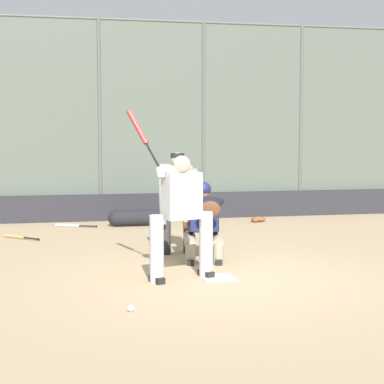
{
  "coord_description": "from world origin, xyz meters",
  "views": [
    {
      "loc": [
        2.01,
        8.05,
        1.89
      ],
      "look_at": [
        0.15,
        -1.0,
        1.05
      ],
      "focal_mm": 60.0,
      "sensor_mm": 36.0,
      "label": 1
    }
  ],
  "objects_px": {
    "spare_bat_third_base_side": "(17,237)",
    "umpire_home": "(177,200)",
    "equipment_bag_dugout_side": "(138,218)",
    "fielding_glove_on_dirt": "(258,219)",
    "catcher_behind_plate": "(204,221)",
    "baseball_loose": "(131,308)",
    "spare_bat_by_padding": "(71,226)",
    "batter_at_plate": "(181,212)"
  },
  "relations": [
    {
      "from": "umpire_home",
      "to": "spare_bat_third_base_side",
      "type": "height_order",
      "value": "umpire_home"
    },
    {
      "from": "catcher_behind_plate",
      "to": "equipment_bag_dugout_side",
      "type": "height_order",
      "value": "catcher_behind_plate"
    },
    {
      "from": "catcher_behind_plate",
      "to": "equipment_bag_dugout_side",
      "type": "xyz_separation_m",
      "value": [
        0.5,
        -3.93,
        -0.45
      ]
    },
    {
      "from": "spare_bat_by_padding",
      "to": "spare_bat_third_base_side",
      "type": "distance_m",
      "value": 1.59
    },
    {
      "from": "spare_bat_third_base_side",
      "to": "fielding_glove_on_dirt",
      "type": "height_order",
      "value": "fielding_glove_on_dirt"
    },
    {
      "from": "catcher_behind_plate",
      "to": "fielding_glove_on_dirt",
      "type": "height_order",
      "value": "catcher_behind_plate"
    },
    {
      "from": "batter_at_plate",
      "to": "spare_bat_third_base_side",
      "type": "bearing_deg",
      "value": -75.68
    },
    {
      "from": "spare_bat_by_padding",
      "to": "umpire_home",
      "type": "bearing_deg",
      "value": 139.09
    },
    {
      "from": "fielding_glove_on_dirt",
      "to": "equipment_bag_dugout_side",
      "type": "bearing_deg",
      "value": 1.04
    },
    {
      "from": "spare_bat_by_padding",
      "to": "batter_at_plate",
      "type": "bearing_deg",
      "value": 127.63
    },
    {
      "from": "baseball_loose",
      "to": "spare_bat_third_base_side",
      "type": "bearing_deg",
      "value": -73.9
    },
    {
      "from": "catcher_behind_plate",
      "to": "umpire_home",
      "type": "relative_size",
      "value": 0.74
    },
    {
      "from": "spare_bat_by_padding",
      "to": "baseball_loose",
      "type": "distance_m",
      "value": 6.49
    },
    {
      "from": "equipment_bag_dugout_side",
      "to": "umpire_home",
      "type": "bearing_deg",
      "value": 94.28
    },
    {
      "from": "batter_at_plate",
      "to": "fielding_glove_on_dirt",
      "type": "distance_m",
      "value": 5.75
    },
    {
      "from": "baseball_loose",
      "to": "equipment_bag_dugout_side",
      "type": "height_order",
      "value": "equipment_bag_dugout_side"
    },
    {
      "from": "spare_bat_third_base_side",
      "to": "fielding_glove_on_dirt",
      "type": "xyz_separation_m",
      "value": [
        -4.94,
        -1.23,
        0.02
      ]
    },
    {
      "from": "fielding_glove_on_dirt",
      "to": "equipment_bag_dugout_side",
      "type": "relative_size",
      "value": 0.26
    },
    {
      "from": "fielding_glove_on_dirt",
      "to": "equipment_bag_dugout_side",
      "type": "xyz_separation_m",
      "value": [
        2.59,
        0.05,
        0.11
      ]
    },
    {
      "from": "spare_bat_by_padding",
      "to": "spare_bat_third_base_side",
      "type": "xyz_separation_m",
      "value": [
        0.97,
        1.26,
        0.0
      ]
    },
    {
      "from": "spare_bat_by_padding",
      "to": "spare_bat_third_base_side",
      "type": "relative_size",
      "value": 1.26
    },
    {
      "from": "batter_at_plate",
      "to": "equipment_bag_dugout_side",
      "type": "height_order",
      "value": "batter_at_plate"
    },
    {
      "from": "spare_bat_third_base_side",
      "to": "catcher_behind_plate",
      "type": "bearing_deg",
      "value": 178.75
    },
    {
      "from": "spare_bat_third_base_side",
      "to": "fielding_glove_on_dirt",
      "type": "bearing_deg",
      "value": -123.28
    },
    {
      "from": "baseball_loose",
      "to": "equipment_bag_dugout_side",
      "type": "distance_m",
      "value": 6.45
    },
    {
      "from": "catcher_behind_plate",
      "to": "equipment_bag_dugout_side",
      "type": "distance_m",
      "value": 3.99
    },
    {
      "from": "spare_bat_third_base_side",
      "to": "spare_bat_by_padding",
      "type": "bearing_deg",
      "value": -84.94
    },
    {
      "from": "batter_at_plate",
      "to": "spare_bat_by_padding",
      "type": "distance_m",
      "value": 5.32
    },
    {
      "from": "spare_bat_third_base_side",
      "to": "umpire_home",
      "type": "bearing_deg",
      "value": -175.28
    },
    {
      "from": "fielding_glove_on_dirt",
      "to": "catcher_behind_plate",
      "type": "bearing_deg",
      "value": 62.28
    },
    {
      "from": "umpire_home",
      "to": "equipment_bag_dugout_side",
      "type": "distance_m",
      "value": 3.29
    },
    {
      "from": "spare_bat_by_padding",
      "to": "equipment_bag_dugout_side",
      "type": "relative_size",
      "value": 0.68
    },
    {
      "from": "catcher_behind_plate",
      "to": "fielding_glove_on_dirt",
      "type": "relative_size",
      "value": 3.65
    },
    {
      "from": "spare_bat_third_base_side",
      "to": "baseball_loose",
      "type": "height_order",
      "value": "baseball_loose"
    },
    {
      "from": "umpire_home",
      "to": "spare_bat_third_base_side",
      "type": "relative_size",
      "value": 2.41
    },
    {
      "from": "spare_bat_third_base_side",
      "to": "equipment_bag_dugout_side",
      "type": "xyz_separation_m",
      "value": [
        -2.35,
        -1.18,
        0.14
      ]
    },
    {
      "from": "batter_at_plate",
      "to": "umpire_home",
      "type": "relative_size",
      "value": 1.38
    },
    {
      "from": "umpire_home",
      "to": "fielding_glove_on_dirt",
      "type": "height_order",
      "value": "umpire_home"
    },
    {
      "from": "batter_at_plate",
      "to": "umpire_home",
      "type": "xyz_separation_m",
      "value": [
        -0.28,
        -1.8,
        -0.02
      ]
    },
    {
      "from": "umpire_home",
      "to": "equipment_bag_dugout_side",
      "type": "bearing_deg",
      "value": -84.51
    },
    {
      "from": "fielding_glove_on_dirt",
      "to": "equipment_bag_dugout_side",
      "type": "height_order",
      "value": "equipment_bag_dugout_side"
    },
    {
      "from": "catcher_behind_plate",
      "to": "baseball_loose",
      "type": "xyz_separation_m",
      "value": [
        1.35,
        2.46,
        -0.58
      ]
    }
  ]
}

